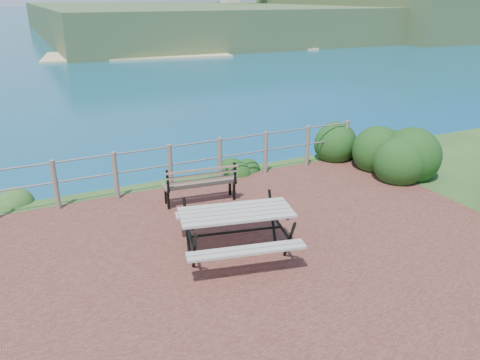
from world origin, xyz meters
The scene contains 10 objects.
ground centered at (0.00, 0.00, 0.00)m, with size 10.00×7.00×0.12m, color brown.
ocean centered at (0.00, 200.00, 0.00)m, with size 1200.00×1200.00×0.00m, color #167E86.
safety_railing centered at (0.00, 3.35, 0.57)m, with size 9.40×0.10×1.00m.
distant_bay centered at (173.07, 202.61, -1.52)m, with size 290.00×232.36×24.00m.
picnic_table centered at (0.12, 0.31, 0.48)m, with size 1.88×1.51×0.75m.
park_bench centered at (0.33, 2.46, 0.54)m, with size 1.49×0.53×0.82m.
shrub_right_front centered at (4.86, 2.07, 0.00)m, with size 1.44×1.44×2.04m, color #123C12.
shrub_right_edge centered at (4.66, 3.70, 0.00)m, with size 1.06×1.06×1.52m, color #123C12.
shrub_lip_west centered at (-2.97, 4.18, 0.00)m, with size 0.79×0.79×0.54m, color #2B5A21.
shrub_lip_east centered at (1.92, 3.72, 0.00)m, with size 0.69×0.69×0.40m, color #123C12.
Camera 1 is at (-2.69, -5.69, 3.92)m, focal length 35.00 mm.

